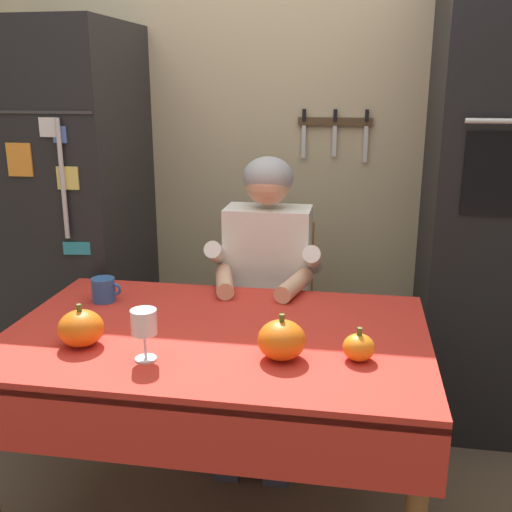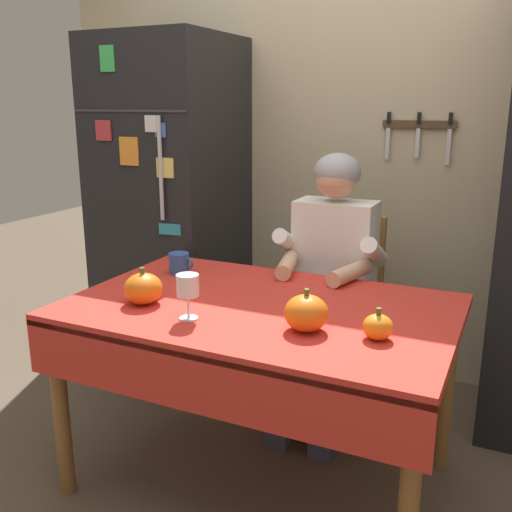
% 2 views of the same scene
% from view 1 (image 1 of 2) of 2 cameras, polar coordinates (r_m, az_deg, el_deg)
% --- Properties ---
extents(back_wall_assembly, '(3.70, 0.13, 2.60)m').
position_cam_1_polar(back_wall_assembly, '(3.09, 2.39, 11.75)').
color(back_wall_assembly, '#BCAD89').
rests_on(back_wall_assembly, ground).
extents(refrigerator, '(0.68, 0.71, 1.80)m').
position_cam_1_polar(refrigerator, '(3.08, -17.54, 3.45)').
color(refrigerator, black).
rests_on(refrigerator, ground).
extents(wall_oven, '(0.60, 0.64, 2.10)m').
position_cam_1_polar(wall_oven, '(2.82, 22.03, 5.02)').
color(wall_oven, black).
rests_on(wall_oven, ground).
extents(dining_table, '(1.40, 0.90, 0.74)m').
position_cam_1_polar(dining_table, '(2.04, -3.91, -9.50)').
color(dining_table, brown).
rests_on(dining_table, ground).
extents(chair_behind_person, '(0.40, 0.40, 0.93)m').
position_cam_1_polar(chair_behind_person, '(2.80, 1.48, -5.36)').
color(chair_behind_person, '#9E6B33').
rests_on(chair_behind_person, ground).
extents(seated_person, '(0.47, 0.55, 1.25)m').
position_cam_1_polar(seated_person, '(2.55, 0.90, -2.17)').
color(seated_person, '#38384C').
rests_on(seated_person, ground).
extents(coffee_mug, '(0.12, 0.09, 0.09)m').
position_cam_1_polar(coffee_mug, '(2.34, -14.21, -3.11)').
color(coffee_mug, '#2D569E').
rests_on(coffee_mug, dining_table).
extents(wine_glass, '(0.08, 0.08, 0.16)m').
position_cam_1_polar(wine_glass, '(1.81, -10.56, -6.36)').
color(wine_glass, white).
rests_on(wine_glass, dining_table).
extents(pumpkin_large, '(0.14, 0.14, 0.14)m').
position_cam_1_polar(pumpkin_large, '(1.81, 2.44, -7.95)').
color(pumpkin_large, orange).
rests_on(pumpkin_large, dining_table).
extents(pumpkin_medium, '(0.14, 0.14, 0.14)m').
position_cam_1_polar(pumpkin_medium, '(1.97, -16.25, -6.58)').
color(pumpkin_medium, orange).
rests_on(pumpkin_medium, dining_table).
extents(pumpkin_small, '(0.10, 0.10, 0.10)m').
position_cam_1_polar(pumpkin_small, '(1.83, 9.71, -8.52)').
color(pumpkin_small, orange).
rests_on(pumpkin_small, dining_table).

